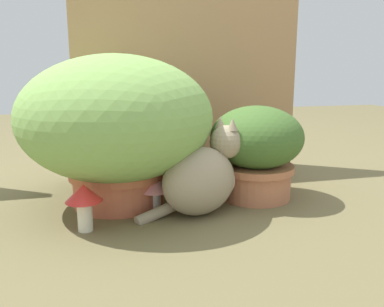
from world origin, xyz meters
The scene contains 7 objects.
ground_plane centered at (0.00, 0.00, 0.00)m, with size 6.00×6.00×0.00m, color brown.
cardboard_backdrop centered at (0.13, 0.50, 0.43)m, with size 0.99×0.03×0.87m, color tan.
grass_planter centered at (-0.21, 0.13, 0.28)m, with size 0.64×0.64×0.51m.
leafy_planter centered at (0.27, 0.08, 0.18)m, with size 0.33×0.33×0.33m.
cat centered at (0.05, -0.03, 0.12)m, with size 0.39×0.26×0.32m.
mushroom_ornament_pink centered at (-0.10, 0.03, 0.09)m, with size 0.12×0.12×0.12m.
mushroom_ornament_red centered at (-0.33, -0.09, 0.10)m, with size 0.11×0.11×0.14m.
Camera 1 is at (-0.29, -1.24, 0.47)m, focal length 38.07 mm.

